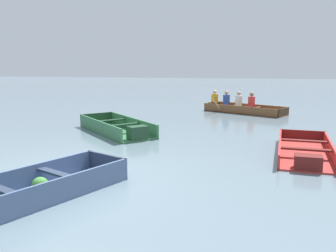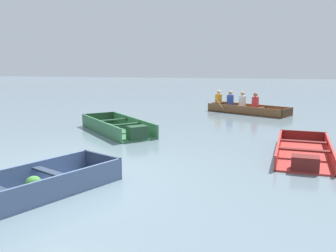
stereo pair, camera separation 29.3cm
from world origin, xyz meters
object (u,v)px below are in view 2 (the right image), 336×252
at_px(dinghy_slate_blue_foreground, 16,192).
at_px(rowboat_wooden_brown_with_crew, 243,107).
at_px(skiff_green_near_moored, 119,128).
at_px(skiff_red_mid_moored, 304,153).

bearing_deg(dinghy_slate_blue_foreground, rowboat_wooden_brown_with_crew, 72.05).
distance_m(skiff_green_near_moored, skiff_red_mid_moored, 5.56).
relative_size(skiff_green_near_moored, rowboat_wooden_brown_with_crew, 0.91).
distance_m(dinghy_slate_blue_foreground, skiff_green_near_moored, 5.77).
bearing_deg(rowboat_wooden_brown_with_crew, skiff_red_mid_moored, -79.31).
relative_size(dinghy_slate_blue_foreground, skiff_red_mid_moored, 1.09).
distance_m(dinghy_slate_blue_foreground, rowboat_wooden_brown_with_crew, 11.73).
xyz_separation_m(skiff_green_near_moored, rowboat_wooden_brown_with_crew, (3.79, 5.39, 0.08)).
height_order(dinghy_slate_blue_foreground, rowboat_wooden_brown_with_crew, rowboat_wooden_brown_with_crew).
distance_m(skiff_green_near_moored, rowboat_wooden_brown_with_crew, 6.59).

